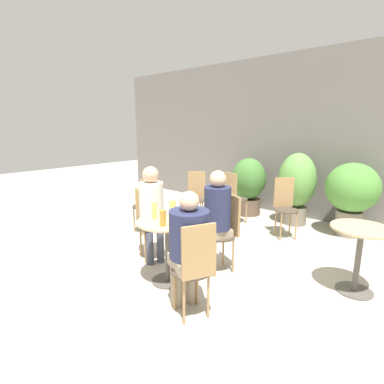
# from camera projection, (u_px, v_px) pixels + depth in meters

# --- Properties ---
(ground_plane) EXTENTS (20.00, 20.00, 0.00)m
(ground_plane) POSITION_uv_depth(u_px,v_px,m) (167.00, 294.00, 3.11)
(ground_plane) COLOR #B2A899
(storefront_wall) EXTENTS (10.00, 0.06, 3.00)m
(storefront_wall) POSITION_uv_depth(u_px,v_px,m) (310.00, 137.00, 5.39)
(storefront_wall) COLOR slate
(storefront_wall) RESTS_ON ground_plane
(cafe_table_near) EXTENTS (0.66, 0.66, 0.71)m
(cafe_table_near) POSITION_uv_depth(u_px,v_px,m) (167.00, 237.00, 3.25)
(cafe_table_near) COLOR #514C47
(cafe_table_near) RESTS_ON ground_plane
(cafe_table_far) EXTENTS (0.59, 0.59, 0.71)m
(cafe_table_far) POSITION_uv_depth(u_px,v_px,m) (360.00, 247.00, 3.05)
(cafe_table_far) COLOR #514C47
(cafe_table_far) RESTS_ON ground_plane
(bistro_chair_0) EXTENTS (0.41, 0.39, 0.92)m
(bistro_chair_0) POSITION_uv_depth(u_px,v_px,m) (195.00, 264.00, 2.58)
(bistro_chair_0) COLOR #42382D
(bistro_chair_0) RESTS_ON ground_plane
(bistro_chair_1) EXTENTS (0.39, 0.41, 0.92)m
(bistro_chair_1) POSITION_uv_depth(u_px,v_px,m) (227.00, 226.00, 3.53)
(bistro_chair_1) COLOR #42382D
(bistro_chair_1) RESTS_ON ground_plane
(bistro_chair_2) EXTENTS (0.41, 0.39, 0.92)m
(bistro_chair_2) POSITION_uv_depth(u_px,v_px,m) (149.00, 217.00, 3.90)
(bistro_chair_2) COLOR #42382D
(bistro_chair_2) RESTS_ON ground_plane
(bistro_chair_3) EXTENTS (0.41, 0.41, 0.92)m
(bistro_chair_3) POSITION_uv_depth(u_px,v_px,m) (285.00, 202.00, 4.65)
(bistro_chair_3) COLOR #42382D
(bistro_chair_3) RESTS_ON ground_plane
(bistro_chair_4) EXTENTS (0.38, 0.36, 0.92)m
(bistro_chair_4) POSITION_uv_depth(u_px,v_px,m) (146.00, 201.00, 4.72)
(bistro_chair_4) COLOR #42382D
(bistro_chair_4) RESTS_ON ground_plane
(bistro_chair_5) EXTENTS (0.38, 0.39, 0.92)m
(bistro_chair_5) POSITION_uv_depth(u_px,v_px,m) (234.00, 194.00, 5.21)
(bistro_chair_5) COLOR #42382D
(bistro_chair_5) RESTS_ON ground_plane
(bistro_chair_6) EXTENTS (0.40, 0.41, 0.92)m
(bistro_chair_6) POSITION_uv_depth(u_px,v_px,m) (196.00, 193.00, 5.26)
(bistro_chair_6) COLOR #42382D
(bistro_chair_6) RESTS_ON ground_plane
(seated_person_0) EXTENTS (0.44, 0.42, 1.16)m
(seated_person_0) POSITION_uv_depth(u_px,v_px,m) (189.00, 242.00, 2.68)
(seated_person_0) COLOR gray
(seated_person_0) RESTS_ON ground_plane
(seated_person_1) EXTENTS (0.36, 0.38, 1.22)m
(seated_person_1) POSITION_uv_depth(u_px,v_px,m) (216.00, 213.00, 3.44)
(seated_person_1) COLOR gray
(seated_person_1) RESTS_ON ground_plane
(seated_person_2) EXTENTS (0.37, 0.36, 1.22)m
(seated_person_2) POSITION_uv_depth(u_px,v_px,m) (152.00, 205.00, 3.74)
(seated_person_2) COLOR #42475B
(seated_person_2) RESTS_ON ground_plane
(beer_glass_0) EXTENTS (0.06, 0.06, 0.19)m
(beer_glass_0) POSITION_uv_depth(u_px,v_px,m) (154.00, 210.00, 3.26)
(beer_glass_0) COLOR #DBC65B
(beer_glass_0) RESTS_ON cafe_table_near
(beer_glass_1) EXTENTS (0.07, 0.07, 0.16)m
(beer_glass_1) POSITION_uv_depth(u_px,v_px,m) (163.00, 218.00, 3.03)
(beer_glass_1) COLOR #B28433
(beer_glass_1) RESTS_ON cafe_table_near
(beer_glass_2) EXTENTS (0.07, 0.07, 0.14)m
(beer_glass_2) POSITION_uv_depth(u_px,v_px,m) (181.00, 216.00, 3.14)
(beer_glass_2) COLOR #B28433
(beer_glass_2) RESTS_ON cafe_table_near
(beer_glass_3) EXTENTS (0.07, 0.07, 0.19)m
(beer_glass_3) POSITION_uv_depth(u_px,v_px,m) (173.00, 209.00, 3.34)
(beer_glass_3) COLOR #DBC65B
(beer_glass_3) RESTS_ON cafe_table_near
(potted_plant_0) EXTENTS (0.66, 0.66, 1.10)m
(potted_plant_0) POSITION_uv_depth(u_px,v_px,m) (248.00, 184.00, 5.79)
(potted_plant_0) COLOR brown
(potted_plant_0) RESTS_ON ground_plane
(potted_plant_1) EXTENTS (0.63, 0.63, 1.25)m
(potted_plant_1) POSITION_uv_depth(u_px,v_px,m) (297.00, 184.00, 5.18)
(potted_plant_1) COLOR slate
(potted_plant_1) RESTS_ON ground_plane
(potted_plant_2) EXTENTS (0.79, 0.79, 1.15)m
(potted_plant_2) POSITION_uv_depth(u_px,v_px,m) (352.00, 191.00, 4.63)
(potted_plant_2) COLOR slate
(potted_plant_2) RESTS_ON ground_plane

